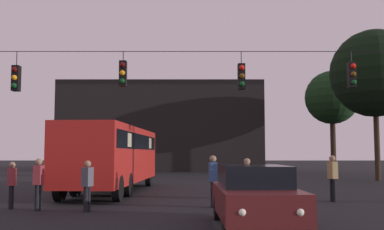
# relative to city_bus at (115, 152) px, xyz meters

# --- Properties ---
(ground_plane) EXTENTS (168.00, 168.00, 0.00)m
(ground_plane) POSITION_rel_city_bus_xyz_m (3.38, 8.58, -1.87)
(ground_plane) COLOR black
(ground_plane) RESTS_ON ground
(overhead_signal_span) EXTENTS (19.13, 0.44, 6.06)m
(overhead_signal_span) POSITION_rel_city_bus_xyz_m (3.38, -4.87, 1.68)
(overhead_signal_span) COLOR black
(overhead_signal_span) RESTS_ON ground
(city_bus) EXTENTS (3.04, 11.11, 3.00)m
(city_bus) POSITION_rel_city_bus_xyz_m (0.00, 0.00, 0.00)
(city_bus) COLOR #B21E19
(city_bus) RESTS_ON ground
(car_near_right) EXTENTS (1.87, 4.36, 1.52)m
(car_near_right) POSITION_rel_city_bus_xyz_m (5.23, -10.28, -1.07)
(car_near_right) COLOR #511919
(car_near_right) RESTS_ON ground
(pedestrian_crossing_left) EXTENTS (0.34, 0.41, 1.74)m
(pedestrian_crossing_left) POSITION_rel_city_bus_xyz_m (9.03, -4.21, -0.88)
(pedestrian_crossing_left) COLOR black
(pedestrian_crossing_left) RESTS_ON ground
(pedestrian_crossing_center) EXTENTS (0.33, 0.41, 1.59)m
(pedestrian_crossing_center) POSITION_rel_city_bus_xyz_m (0.42, -7.16, -0.97)
(pedestrian_crossing_center) COLOR black
(pedestrian_crossing_center) RESTS_ON ground
(pedestrian_crossing_right) EXTENTS (0.32, 0.41, 1.54)m
(pedestrian_crossing_right) POSITION_rel_city_bus_xyz_m (-2.24, -6.41, -1.01)
(pedestrian_crossing_right) COLOR black
(pedestrian_crossing_right) RESTS_ON ground
(pedestrian_near_bus) EXTENTS (0.30, 0.40, 1.66)m
(pedestrian_near_bus) POSITION_rel_city_bus_xyz_m (5.53, -6.36, -0.93)
(pedestrian_near_bus) COLOR black
(pedestrian_near_bus) RESTS_ON ground
(pedestrian_trailing) EXTENTS (0.26, 0.37, 1.65)m
(pedestrian_trailing) POSITION_rel_city_bus_xyz_m (-1.22, -6.83, -0.93)
(pedestrian_trailing) COLOR black
(pedestrian_trailing) RESTS_ON ground
(pedestrian_far_side) EXTENTS (0.29, 0.39, 1.75)m
(pedestrian_far_side) POSITION_rel_city_bus_xyz_m (4.42, -5.97, -0.87)
(pedestrian_far_side) COLOR black
(pedestrian_far_side) RESTS_ON ground
(corner_building) EXTENTS (20.52, 10.99, 9.04)m
(corner_building) POSITION_rel_city_bus_xyz_m (0.54, 28.14, 2.66)
(corner_building) COLOR black
(corner_building) RESTS_ON ground
(tree_left_silhouette) EXTENTS (4.79, 4.79, 9.21)m
(tree_left_silhouette) POSITION_rel_city_bus_xyz_m (16.29, 19.07, 4.90)
(tree_left_silhouette) COLOR #2D2116
(tree_left_silhouette) RESTS_ON ground
(tree_behind_building) EXTENTS (5.95, 5.95, 10.20)m
(tree_behind_building) POSITION_rel_city_bus_xyz_m (16.11, 9.01, 5.35)
(tree_behind_building) COLOR #2D2116
(tree_behind_building) RESTS_ON ground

